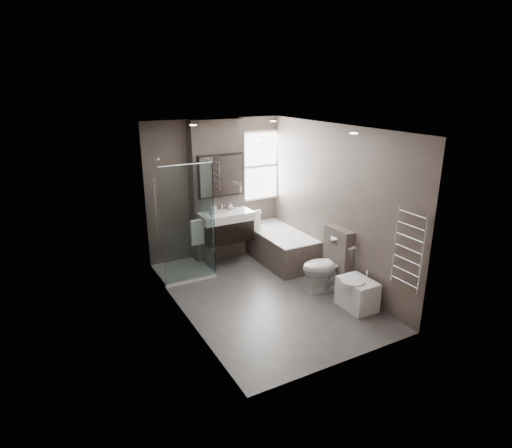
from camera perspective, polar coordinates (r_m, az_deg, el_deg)
room at (r=6.33m, az=1.31°, el=0.89°), size 2.70×3.90×2.70m
vanity_pier at (r=7.86m, az=-5.14°, el=4.31°), size 1.00×0.25×2.60m
vanity at (r=7.71m, az=-3.98°, el=-0.28°), size 0.95×0.47×0.66m
mirror_cabinet at (r=7.64m, az=-4.72°, el=6.45°), size 0.86×0.08×0.76m
towel_left at (r=7.50m, az=-7.80°, el=-1.12°), size 0.24×0.06×0.44m
towel_right at (r=7.94m, az=-0.24°, el=0.16°), size 0.24×0.06×0.44m
shower_enclosure at (r=7.47m, az=-8.94°, el=-3.13°), size 0.90×0.90×2.00m
bathtub at (r=8.00m, az=3.10°, el=-2.81°), size 0.75×1.60×0.57m
window at (r=8.26m, az=0.28°, el=7.73°), size 0.98×0.06×1.33m
toilet at (r=6.96m, az=9.33°, el=-5.66°), size 0.85×0.59×0.79m
cistern_box at (r=7.07m, az=10.86°, el=-4.44°), size 0.19×0.55×1.00m
bidet at (r=6.57m, az=13.31°, el=-8.98°), size 0.48×0.56×0.58m
towel_radiator at (r=5.97m, az=19.66°, el=-3.15°), size 0.03×0.49×1.10m
soap_bottle_a at (r=7.54m, az=-5.68°, el=2.10°), size 0.09×0.09×0.20m
soap_bottle_b at (r=7.76m, az=-3.43°, el=2.40°), size 0.11×0.11×0.14m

